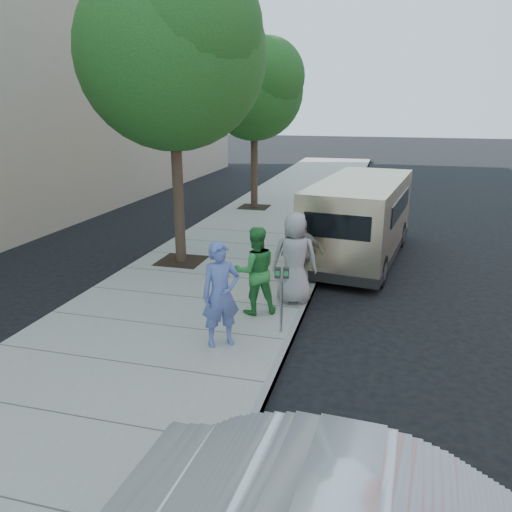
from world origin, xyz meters
name	(u,v)px	position (x,y,z in m)	size (l,w,h in m)	color
ground	(236,308)	(0.00, 0.00, 0.00)	(120.00, 120.00, 0.00)	black
sidewalk	(193,300)	(-1.00, 0.00, 0.07)	(5.00, 60.00, 0.15)	gray
curb_face	(302,312)	(1.44, 0.00, 0.07)	(0.12, 60.00, 0.16)	gray
tree_near	(173,47)	(-2.25, 2.40, 5.55)	(4.62, 4.60, 7.53)	black
tree_far	(255,86)	(-2.25, 10.00, 4.88)	(3.92, 3.80, 6.49)	black
parking_meter	(282,286)	(1.25, -1.20, 1.07)	(0.27, 0.13, 1.27)	gray
van	(361,218)	(2.31, 4.34, 1.20)	(2.77, 6.30, 2.26)	beige
person_officer	(221,295)	(0.34, -1.95, 1.09)	(0.68, 0.45, 1.88)	#5368B1
person_green_shirt	(255,271)	(0.55, -0.44, 1.05)	(0.87, 0.68, 1.80)	#2D8C3A
person_gray_shirt	(295,258)	(1.20, 0.33, 1.13)	(0.96, 0.62, 1.96)	#949497
person_striped_polo	(302,253)	(1.20, 1.25, 0.97)	(0.96, 0.40, 1.63)	gray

